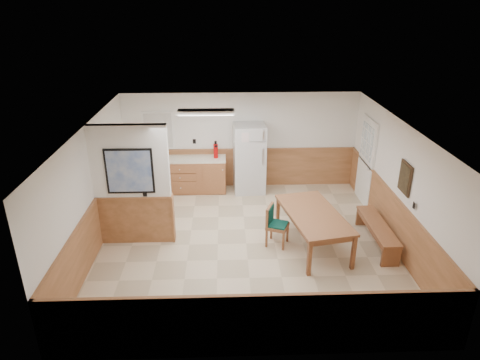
{
  "coord_description": "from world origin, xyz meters",
  "views": [
    {
      "loc": [
        -0.4,
        -7.57,
        4.68
      ],
      "look_at": [
        -0.11,
        0.4,
        1.26
      ],
      "focal_mm": 32.0,
      "sensor_mm": 36.0,
      "label": 1
    }
  ],
  "objects_px": {
    "dining_chair": "(274,222)",
    "soap_bottle": "(158,155)",
    "refrigerator": "(249,159)",
    "dining_table": "(313,217)",
    "fire_extinguisher": "(216,150)",
    "dining_bench": "(377,229)"
  },
  "relations": [
    {
      "from": "refrigerator",
      "to": "fire_extinguisher",
      "type": "relative_size",
      "value": 3.97
    },
    {
      "from": "dining_bench",
      "to": "dining_chair",
      "type": "height_order",
      "value": "dining_chair"
    },
    {
      "from": "dining_bench",
      "to": "dining_chair",
      "type": "relative_size",
      "value": 2.01
    },
    {
      "from": "fire_extinguisher",
      "to": "soap_bottle",
      "type": "height_order",
      "value": "fire_extinguisher"
    },
    {
      "from": "dining_table",
      "to": "fire_extinguisher",
      "type": "bearing_deg",
      "value": 113.93
    },
    {
      "from": "dining_table",
      "to": "soap_bottle",
      "type": "distance_m",
      "value": 4.42
    },
    {
      "from": "refrigerator",
      "to": "soap_bottle",
      "type": "distance_m",
      "value": 2.31
    },
    {
      "from": "dining_bench",
      "to": "fire_extinguisher",
      "type": "distance_m",
      "value": 4.39
    },
    {
      "from": "refrigerator",
      "to": "dining_bench",
      "type": "xyz_separation_m",
      "value": [
        2.46,
        -2.73,
        -0.54
      ]
    },
    {
      "from": "refrigerator",
      "to": "dining_table",
      "type": "xyz_separation_m",
      "value": [
        1.12,
        -2.76,
        -0.23
      ]
    },
    {
      "from": "dining_chair",
      "to": "soap_bottle",
      "type": "xyz_separation_m",
      "value": [
        -2.65,
        2.64,
        0.51
      ]
    },
    {
      "from": "dining_table",
      "to": "dining_bench",
      "type": "bearing_deg",
      "value": -9.68
    },
    {
      "from": "refrigerator",
      "to": "dining_chair",
      "type": "xyz_separation_m",
      "value": [
        0.35,
        -2.64,
        -0.39
      ]
    },
    {
      "from": "refrigerator",
      "to": "dining_bench",
      "type": "bearing_deg",
      "value": -50.94
    },
    {
      "from": "dining_table",
      "to": "soap_bottle",
      "type": "relative_size",
      "value": 9.66
    },
    {
      "from": "dining_chair",
      "to": "soap_bottle",
      "type": "distance_m",
      "value": 3.78
    },
    {
      "from": "refrigerator",
      "to": "soap_bottle",
      "type": "bearing_deg",
      "value": 176.97
    },
    {
      "from": "refrigerator",
      "to": "dining_chair",
      "type": "distance_m",
      "value": 2.69
    },
    {
      "from": "refrigerator",
      "to": "dining_table",
      "type": "distance_m",
      "value": 2.99
    },
    {
      "from": "dining_bench",
      "to": "fire_extinguisher",
      "type": "xyz_separation_m",
      "value": [
        -3.31,
        2.79,
        0.75
      ]
    },
    {
      "from": "refrigerator",
      "to": "fire_extinguisher",
      "type": "bearing_deg",
      "value": 172.97
    },
    {
      "from": "fire_extinguisher",
      "to": "dining_bench",
      "type": "bearing_deg",
      "value": -31.42
    }
  ]
}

